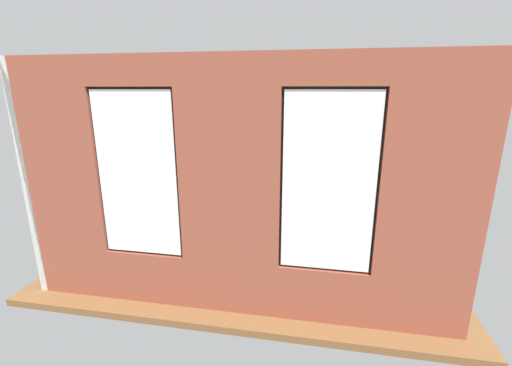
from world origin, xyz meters
TOP-DOWN VIEW (x-y plane):
  - ground_plane at (0.00, 0.00)m, footprint 6.21×5.65m
  - brick_wall_with_windows at (0.00, 2.45)m, footprint 5.61×0.30m
  - white_wall_right at (2.76, 0.20)m, footprint 0.10×4.65m
  - couch_by_window at (-0.06, 1.80)m, footprint 1.81×0.87m
  - couch_left at (-2.11, 0.03)m, footprint 0.93×2.07m
  - coffee_table at (0.18, -0.00)m, footprint 1.37×0.72m
  - cup_ceramic at (0.36, -0.09)m, footprint 0.09×0.09m
  - candle_jar at (0.08, 0.11)m, footprint 0.08×0.08m
  - table_plant_small at (-0.19, -0.13)m, footprint 0.12×0.12m
  - remote_black at (0.18, -0.00)m, footprint 0.18×0.08m
  - media_console at (2.46, 0.44)m, footprint 1.18×0.42m
  - tv_flatscreen at (2.46, 0.43)m, footprint 0.93×0.20m
  - papasan_chair at (0.85, -1.36)m, footprint 1.05×1.05m
  - potted_plant_corner_far_left at (-2.25, 1.89)m, footprint 0.91×1.06m
  - potted_plant_between_couches at (-1.41, 1.75)m, footprint 0.81×0.82m
  - potted_plant_beside_window_right at (2.08, 1.90)m, footprint 0.52×0.52m
  - potted_plant_corner_near_left at (-2.26, -1.83)m, footprint 0.86×0.89m
  - potted_plant_by_left_couch at (-1.71, -1.44)m, footprint 0.36×0.36m
  - potted_plant_mid_room_small at (-0.70, -1.03)m, footprint 0.38×0.38m
  - potted_plant_near_tv at (1.91, 1.48)m, footprint 0.67×0.67m

SIDE VIEW (x-z plane):
  - ground_plane at x=0.00m, z-range -0.10..0.00m
  - media_console at x=2.46m, z-range 0.00..0.52m
  - couch_left at x=-2.11m, z-range -0.07..0.73m
  - couch_by_window at x=-0.06m, z-range -0.07..0.73m
  - coffee_table at x=0.18m, z-range 0.16..0.58m
  - papasan_chair at x=0.85m, z-range 0.10..0.77m
  - remote_black at x=0.18m, z-range 0.43..0.45m
  - potted_plant_mid_room_small at x=-0.70m, z-range 0.12..0.76m
  - potted_plant_by_left_couch at x=-1.71m, z-range 0.12..0.77m
  - cup_ceramic at x=0.36m, z-range 0.43..0.53m
  - candle_jar at x=0.08m, z-range 0.43..0.54m
  - table_plant_small at x=-0.19m, z-range 0.43..0.62m
  - potted_plant_beside_window_right at x=2.08m, z-range 0.15..0.97m
  - potted_plant_near_tv at x=1.91m, z-range 0.14..1.04m
  - potted_plant_corner_near_left at x=-2.26m, z-range 0.15..1.29m
  - potted_plant_corner_far_left at x=-2.25m, z-range -0.04..1.49m
  - potted_plant_between_couches at x=-1.41m, z-range 0.06..1.39m
  - tv_flatscreen at x=2.46m, z-range 0.52..1.20m
  - brick_wall_with_windows at x=0.00m, z-range -0.04..3.13m
  - white_wall_right at x=2.76m, z-range 0.00..3.18m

